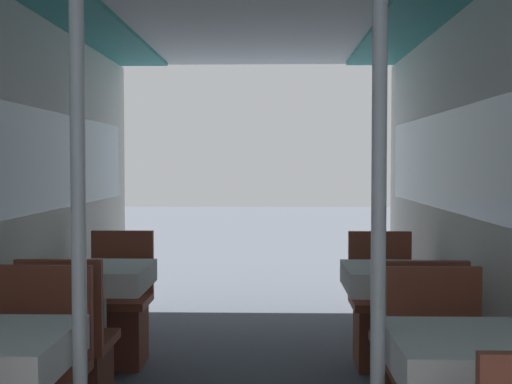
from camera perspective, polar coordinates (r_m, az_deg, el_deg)
The scene contains 10 objects.
wall_right at distance 3.63m, azimuth 19.39°, elevation -0.96°, with size 0.05×6.55×2.25m.
support_pole_left_0 at distance 2.62m, azimuth -14.01°, elevation -2.87°, with size 0.05×0.05×2.25m.
dining_table_left_1 at distance 4.37m, azimuth -12.65°, elevation -7.34°, with size 0.62×0.62×0.75m.
chair_left_near_1 at distance 3.92m, azimuth -14.66°, elevation -13.71°, with size 0.43×0.43×0.89m.
chair_left_far_1 at distance 4.97m, azimuth -11.02°, elevation -10.22°, with size 0.43×0.43×0.89m.
dining_table_right_0 at distance 2.72m, azimuth 17.42°, elevation -13.40°, with size 0.62×0.62×0.75m.
support_pole_right_0 at distance 2.55m, azimuth 9.78°, elevation -2.98°, with size 0.05×0.05×2.25m.
dining_table_right_1 at distance 4.30m, azimuth 11.29°, elevation -7.48°, with size 0.62×0.62×0.75m.
chair_right_near_1 at distance 3.84m, azimuth 12.71°, elevation -14.01°, with size 0.43×0.43×0.89m.
chair_right_far_1 at distance 4.91m, azimuth 10.13°, elevation -10.37°, with size 0.43×0.43×0.89m.
Camera 1 is at (0.17, -1.57, 1.36)m, focal length 50.00 mm.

